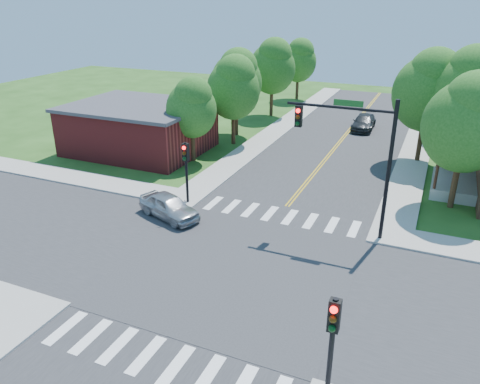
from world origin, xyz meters
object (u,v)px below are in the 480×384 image
at_px(signal_pole_nw, 186,162).
at_px(signal_pole_se, 333,332).
at_px(car_dgrey, 364,123).
at_px(car_silver, 169,207).
at_px(signal_mast_ne, 355,145).

bearing_deg(signal_pole_nw, signal_pole_se, -45.00).
xyz_separation_m(signal_pole_se, car_dgrey, (-4.50, 32.19, -2.00)).
relative_size(signal_pole_se, signal_pole_nw, 1.00).
bearing_deg(car_dgrey, car_silver, -107.81).
xyz_separation_m(signal_mast_ne, car_dgrey, (-2.82, 20.97, -4.19)).
bearing_deg(signal_pole_se, car_silver, 140.81).
bearing_deg(car_dgrey, signal_pole_se, -83.68).
xyz_separation_m(signal_pole_se, car_silver, (-11.19, 9.12, -1.99)).
distance_m(signal_mast_ne, car_dgrey, 21.57).
relative_size(signal_mast_ne, car_silver, 1.68).
xyz_separation_m(car_silver, car_dgrey, (6.69, 23.06, -0.02)).
xyz_separation_m(signal_pole_nw, car_dgrey, (6.70, 20.99, -2.00)).
height_order(signal_pole_se, car_silver, signal_pole_se).
height_order(signal_mast_ne, car_dgrey, signal_mast_ne).
bearing_deg(signal_pole_se, signal_pole_nw, 135.00).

